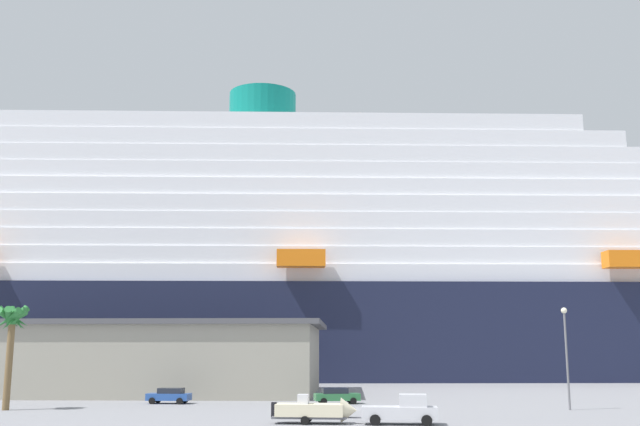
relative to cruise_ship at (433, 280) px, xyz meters
The scene contains 10 objects.
ground_plane 47.09m from the cruise_ship, 112.26° to the right, with size 600.00×600.00×0.00m, color gray.
cruise_ship is the anchor object (origin of this frame).
terminal_building 68.12m from the cruise_ship, 135.54° to the right, with size 56.38×27.50×8.82m.
pickup_truck 86.87m from the cruise_ship, 98.28° to the right, with size 5.71×2.56×2.20m.
small_boat_on_trailer 87.62m from the cruise_ship, 102.46° to the right, with size 7.16×2.37×2.15m.
palm_tree 87.66m from the cruise_ship, 123.28° to the right, with size 3.34×3.34×9.58m.
street_lamp 71.76m from the cruise_ship, 86.74° to the right, with size 0.56×0.56×9.36m.
parked_car_blue_suv 75.00m from the cruise_ship, 118.41° to the right, with size 4.51×2.31×1.58m.
parked_car_green_wagon 68.32m from the cruise_ship, 105.42° to the right, with size 4.87×2.81×1.58m.
parked_car_white_van 67.00m from the cruise_ship, 122.44° to the right, with size 4.49×2.41×1.58m.
Camera 1 is at (0.11, -70.62, 5.56)m, focal length 41.13 mm.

